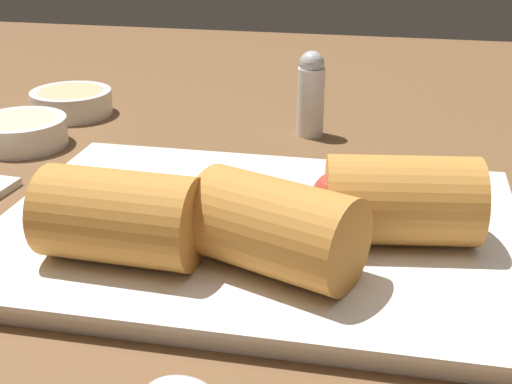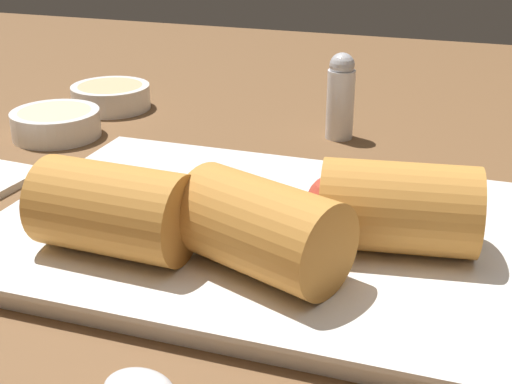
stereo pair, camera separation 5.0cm
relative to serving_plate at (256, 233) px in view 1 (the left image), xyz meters
The scene contains 8 objects.
table_surface 3.00cm from the serving_plate, 13.48° to the left, with size 180.00×140.00×2.00cm.
serving_plate is the anchor object (origin of this frame).
roll_front_left 10.01cm from the serving_plate, 138.63° to the right, with size 10.02×5.74×5.35cm.
roll_front_right 6.71cm from the serving_plate, 76.08° to the right, with size 10.33×8.27×5.35cm.
roll_back_left 9.17cm from the serving_plate, ahead, with size 10.22×6.63×5.35cm.
dipping_bowl_near 28.14cm from the serving_plate, 149.46° to the left, with size 8.03×8.03×2.45cm.
dipping_bowl_far 33.78cm from the serving_plate, 135.09° to the left, with size 8.03×8.03×2.45cm.
salt_shaker 22.58cm from the serving_plate, 88.89° to the left, with size 2.50×2.50×7.84cm.
Camera 1 is at (6.00, -40.72, 23.40)cm, focal length 50.00 mm.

